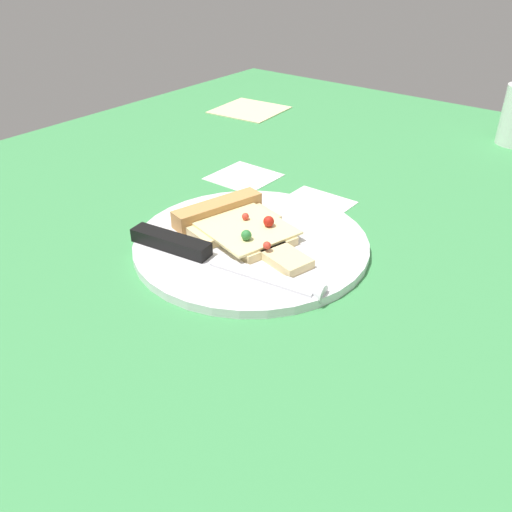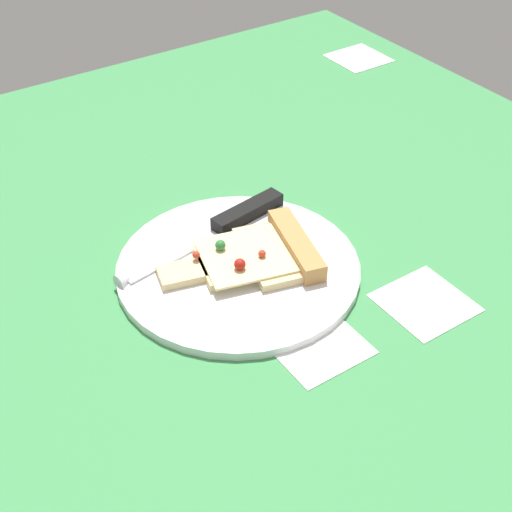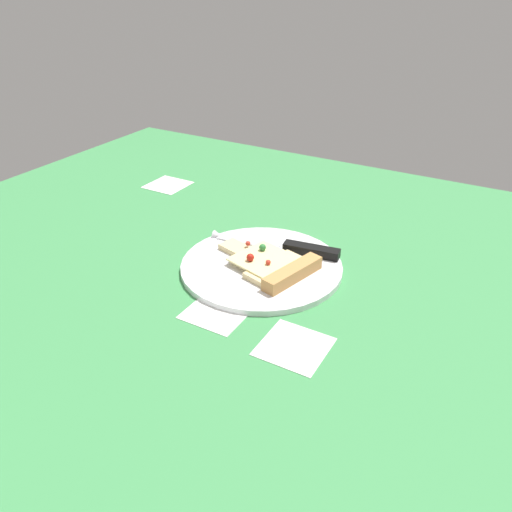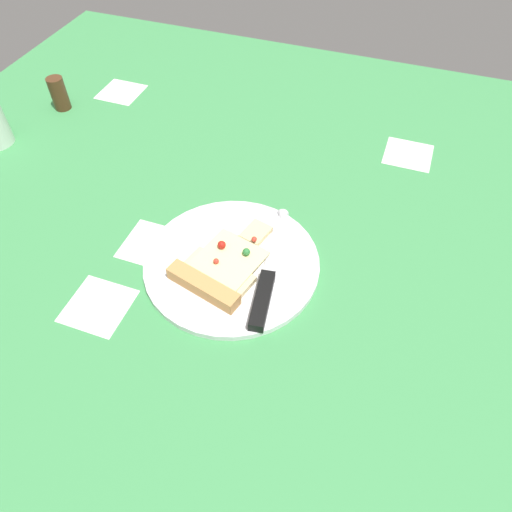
% 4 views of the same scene
% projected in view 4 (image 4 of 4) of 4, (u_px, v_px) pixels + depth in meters
% --- Properties ---
extents(ground_plane, '(1.33, 1.33, 0.03)m').
position_uv_depth(ground_plane, '(206.00, 226.00, 0.84)').
color(ground_plane, '#3D8C4C').
rests_on(ground_plane, ground).
extents(plate, '(0.28, 0.28, 0.01)m').
position_uv_depth(plate, '(232.00, 263.00, 0.76)').
color(plate, silver).
rests_on(plate, ground_plane).
extents(pizza_slice, '(0.13, 0.19, 0.03)m').
position_uv_depth(pizza_slice, '(221.00, 268.00, 0.73)').
color(pizza_slice, beige).
rests_on(pizza_slice, plate).
extents(knife, '(0.06, 0.24, 0.02)m').
position_uv_depth(knife, '(268.00, 277.00, 0.72)').
color(knife, silver).
rests_on(knife, plate).
extents(pepper_shaker, '(0.03, 0.03, 0.07)m').
position_uv_depth(pepper_shaker, '(59.00, 93.00, 1.03)').
color(pepper_shaker, '#4C2D19').
rests_on(pepper_shaker, ground_plane).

